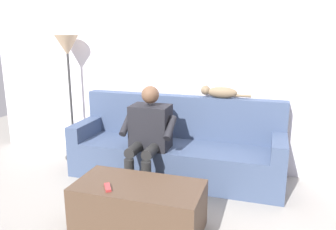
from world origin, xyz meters
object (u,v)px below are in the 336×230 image
at_px(couch, 177,151).
at_px(remote_red, 108,187).
at_px(person_solo_seated, 149,131).
at_px(cat_on_backrest, 219,92).
at_px(floor_lamp, 68,55).
at_px(coffee_table, 139,207).

bearing_deg(couch, remote_red, 80.89).
xyz_separation_m(person_solo_seated, cat_on_backrest, (-0.65, -0.55, 0.36)).
xyz_separation_m(remote_red, floor_lamp, (1.23, -1.43, 0.93)).
relative_size(couch, floor_lamp, 1.49).
bearing_deg(coffee_table, floor_lamp, -41.80).
relative_size(person_solo_seated, floor_lamp, 0.68).
relative_size(remote_red, floor_lamp, 0.09).
height_order(coffee_table, remote_red, remote_red).
xyz_separation_m(person_solo_seated, floor_lamp, (1.23, -0.46, 0.74)).
height_order(remote_red, floor_lamp, floor_lamp).
height_order(cat_on_backrest, floor_lamp, floor_lamp).
bearing_deg(coffee_table, remote_red, 34.29).
bearing_deg(floor_lamp, couch, 174.39).
bearing_deg(couch, person_solo_seated, 56.42).
distance_m(couch, floor_lamp, 1.78).
height_order(person_solo_seated, cat_on_backrest, person_solo_seated).
relative_size(person_solo_seated, cat_on_backrest, 1.92).
xyz_separation_m(coffee_table, remote_red, (0.21, 0.14, 0.21)).
relative_size(person_solo_seated, remote_red, 7.81).
height_order(person_solo_seated, remote_red, person_solo_seated).
bearing_deg(coffee_table, cat_on_backrest, -107.47).
xyz_separation_m(couch, person_solo_seated, (0.21, 0.32, 0.30)).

